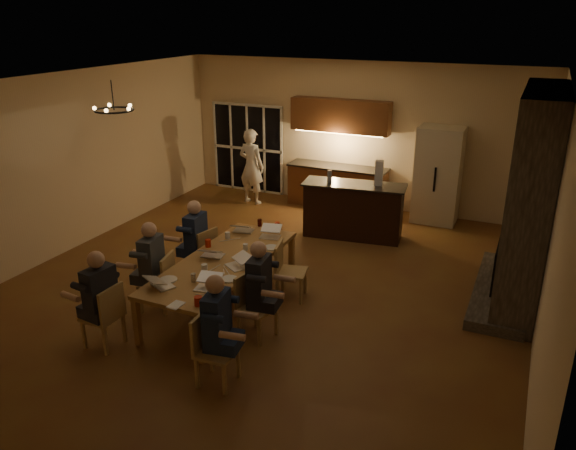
# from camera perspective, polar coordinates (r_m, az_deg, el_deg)

# --- Properties ---
(floor) EXTENTS (9.00, 9.00, 0.00)m
(floor) POSITION_cam_1_polar(r_m,az_deg,el_deg) (9.17, -2.16, -6.14)
(floor) COLOR brown
(floor) RESTS_ON ground
(back_wall) EXTENTS (8.00, 0.04, 3.20)m
(back_wall) POSITION_cam_1_polar(r_m,az_deg,el_deg) (12.64, 6.97, 9.05)
(back_wall) COLOR beige
(back_wall) RESTS_ON ground
(left_wall) EXTENTS (0.04, 9.00, 3.20)m
(left_wall) POSITION_cam_1_polar(r_m,az_deg,el_deg) (10.91, -21.67, 5.81)
(left_wall) COLOR beige
(left_wall) RESTS_ON ground
(right_wall) EXTENTS (0.04, 9.00, 3.20)m
(right_wall) POSITION_cam_1_polar(r_m,az_deg,el_deg) (7.75, 25.38, -0.59)
(right_wall) COLOR beige
(right_wall) RESTS_ON ground
(ceiling) EXTENTS (8.00, 9.00, 0.04)m
(ceiling) POSITION_cam_1_polar(r_m,az_deg,el_deg) (8.22, -2.47, 14.26)
(ceiling) COLOR white
(ceiling) RESTS_ON back_wall
(french_doors) EXTENTS (1.86, 0.08, 2.10)m
(french_doors) POSITION_cam_1_polar(r_m,az_deg,el_deg) (13.74, -4.07, 7.76)
(french_doors) COLOR black
(french_doors) RESTS_ON ground
(fireplace) EXTENTS (0.58, 2.50, 3.20)m
(fireplace) POSITION_cam_1_polar(r_m,az_deg,el_deg) (8.88, 23.39, 2.32)
(fireplace) COLOR #5E554A
(fireplace) RESTS_ON ground
(kitchenette) EXTENTS (2.24, 0.68, 2.40)m
(kitchenette) POSITION_cam_1_polar(r_m,az_deg,el_deg) (12.52, 5.13, 7.13)
(kitchenette) COLOR brown
(kitchenette) RESTS_ON ground
(refrigerator) EXTENTS (0.90, 0.68, 2.00)m
(refrigerator) POSITION_cam_1_polar(r_m,az_deg,el_deg) (12.01, 14.99, 4.91)
(refrigerator) COLOR beige
(refrigerator) RESTS_ON ground
(dining_table) EXTENTS (1.10, 2.92, 0.75)m
(dining_table) POSITION_cam_1_polar(r_m,az_deg,el_deg) (8.46, -6.57, -5.89)
(dining_table) COLOR #A07540
(dining_table) RESTS_ON ground
(bar_island) EXTENTS (2.03, 0.93, 1.08)m
(bar_island) POSITION_cam_1_polar(r_m,az_deg,el_deg) (10.98, 6.64, 1.47)
(bar_island) COLOR black
(bar_island) RESTS_ON ground
(chair_left_near) EXTENTS (0.45, 0.45, 0.89)m
(chair_left_near) POSITION_cam_1_polar(r_m,az_deg,el_deg) (7.83, -18.37, -8.71)
(chair_left_near) COLOR tan
(chair_left_near) RESTS_ON ground
(chair_left_mid) EXTENTS (0.52, 0.52, 0.89)m
(chair_left_mid) POSITION_cam_1_polar(r_m,az_deg,el_deg) (8.51, -13.21, -5.66)
(chair_left_mid) COLOR tan
(chair_left_mid) RESTS_ON ground
(chair_left_far) EXTENTS (0.53, 0.53, 0.89)m
(chair_left_far) POSITION_cam_1_polar(r_m,az_deg,el_deg) (9.36, -8.95, -2.82)
(chair_left_far) COLOR tan
(chair_left_far) RESTS_ON ground
(chair_right_near) EXTENTS (0.46, 0.46, 0.89)m
(chair_right_near) POSITION_cam_1_polar(r_m,az_deg,el_deg) (6.79, -7.23, -12.56)
(chair_right_near) COLOR tan
(chair_right_near) RESTS_ON ground
(chair_right_mid) EXTENTS (0.52, 0.52, 0.89)m
(chair_right_mid) POSITION_cam_1_polar(r_m,az_deg,el_deg) (7.64, -3.14, -8.34)
(chair_right_mid) COLOR tan
(chair_right_mid) RESTS_ON ground
(chair_right_far) EXTENTS (0.52, 0.52, 0.89)m
(chair_right_far) POSITION_cam_1_polar(r_m,az_deg,el_deg) (8.61, 0.36, -4.74)
(chair_right_far) COLOR tan
(chair_right_far) RESTS_ON ground
(person_left_near) EXTENTS (0.67, 0.67, 1.38)m
(person_left_near) POSITION_cam_1_polar(r_m,az_deg,el_deg) (7.66, -18.44, -7.30)
(person_left_near) COLOR #202229
(person_left_near) RESTS_ON ground
(person_right_near) EXTENTS (0.69, 0.69, 1.38)m
(person_right_near) POSITION_cam_1_polar(r_m,az_deg,el_deg) (6.74, -7.21, -10.40)
(person_right_near) COLOR #1B2743
(person_right_near) RESTS_ON ground
(person_left_mid) EXTENTS (0.69, 0.69, 1.38)m
(person_left_mid) POSITION_cam_1_polar(r_m,az_deg,el_deg) (8.42, -13.61, -4.14)
(person_left_mid) COLOR #383C42
(person_left_mid) RESTS_ON ground
(person_right_mid) EXTENTS (0.66, 0.66, 1.38)m
(person_right_mid) POSITION_cam_1_polar(r_m,az_deg,el_deg) (7.56, -2.95, -6.54)
(person_right_mid) COLOR #202229
(person_right_mid) RESTS_ON ground
(person_left_far) EXTENTS (0.64, 0.64, 1.38)m
(person_left_far) POSITION_cam_1_polar(r_m,az_deg,el_deg) (9.19, -9.30, -1.64)
(person_left_far) COLOR #1B2743
(person_left_far) RESTS_ON ground
(standing_person) EXTENTS (0.68, 0.49, 1.73)m
(standing_person) POSITION_cam_1_polar(r_m,az_deg,el_deg) (12.83, -3.73, 5.95)
(standing_person) COLOR white
(standing_person) RESTS_ON ground
(chandelier) EXTENTS (0.60, 0.60, 0.03)m
(chandelier) POSITION_cam_1_polar(r_m,az_deg,el_deg) (9.16, -17.25, 11.08)
(chandelier) COLOR black
(chandelier) RESTS_ON ceiling
(laptop_a) EXTENTS (0.41, 0.39, 0.23)m
(laptop_a) POSITION_cam_1_polar(r_m,az_deg,el_deg) (7.64, -12.65, -5.30)
(laptop_a) COLOR silver
(laptop_a) RESTS_ON dining_table
(laptop_b) EXTENTS (0.37, 0.33, 0.23)m
(laptop_b) POSITION_cam_1_polar(r_m,az_deg,el_deg) (7.45, -8.23, -5.68)
(laptop_b) COLOR silver
(laptop_b) RESTS_ON dining_table
(laptop_c) EXTENTS (0.36, 0.33, 0.23)m
(laptop_c) POSITION_cam_1_polar(r_m,az_deg,el_deg) (8.42, -7.68, -2.43)
(laptop_c) COLOR silver
(laptop_c) RESTS_ON dining_table
(laptop_d) EXTENTS (0.42, 0.41, 0.23)m
(laptop_d) POSITION_cam_1_polar(r_m,az_deg,el_deg) (8.02, -5.31, -3.54)
(laptop_d) COLOR silver
(laptop_d) RESTS_ON dining_table
(laptop_e) EXTENTS (0.37, 0.34, 0.23)m
(laptop_e) POSITION_cam_1_polar(r_m,az_deg,el_deg) (9.31, -4.56, 0.04)
(laptop_e) COLOR silver
(laptop_e) RESTS_ON dining_table
(laptop_f) EXTENTS (0.37, 0.34, 0.23)m
(laptop_f) POSITION_cam_1_polar(r_m,az_deg,el_deg) (9.02, -1.85, -0.59)
(laptop_f) COLOR silver
(laptop_f) RESTS_ON dining_table
(mug_front) EXTENTS (0.09, 0.09, 0.10)m
(mug_front) POSITION_cam_1_polar(r_m,az_deg,el_deg) (7.99, -8.49, -4.30)
(mug_front) COLOR silver
(mug_front) RESTS_ON dining_table
(mug_mid) EXTENTS (0.08, 0.08, 0.10)m
(mug_mid) POSITION_cam_1_polar(r_m,az_deg,el_deg) (8.59, -4.34, -2.24)
(mug_mid) COLOR silver
(mug_mid) RESTS_ON dining_table
(mug_back) EXTENTS (0.08, 0.08, 0.10)m
(mug_back) POSITION_cam_1_polar(r_m,az_deg,el_deg) (9.07, -6.16, -1.02)
(mug_back) COLOR silver
(mug_back) RESTS_ON dining_table
(redcup_near) EXTENTS (0.10, 0.10, 0.12)m
(redcup_near) POSITION_cam_1_polar(r_m,az_deg,el_deg) (7.10, -9.11, -7.64)
(redcup_near) COLOR #B8200C
(redcup_near) RESTS_ON dining_table
(redcup_mid) EXTENTS (0.09, 0.09, 0.12)m
(redcup_mid) POSITION_cam_1_polar(r_m,az_deg,el_deg) (8.77, -8.12, -1.84)
(redcup_mid) COLOR #B8200C
(redcup_mid) RESTS_ON dining_table
(redcup_far) EXTENTS (0.08, 0.08, 0.12)m
(redcup_far) POSITION_cam_1_polar(r_m,az_deg,el_deg) (9.38, -1.10, -0.07)
(redcup_far) COLOR #B8200C
(redcup_far) RESTS_ON dining_table
(can_silver) EXTENTS (0.07, 0.07, 0.12)m
(can_silver) POSITION_cam_1_polar(r_m,az_deg,el_deg) (7.70, -9.58, -5.30)
(can_silver) COLOR #B2B2B7
(can_silver) RESTS_ON dining_table
(can_cola) EXTENTS (0.07, 0.07, 0.12)m
(can_cola) POSITION_cam_1_polar(r_m,az_deg,el_deg) (9.53, -2.90, 0.24)
(can_cola) COLOR #3F0F0C
(can_cola) RESTS_ON dining_table
(plate_near) EXTENTS (0.23, 0.23, 0.02)m
(plate_near) POSITION_cam_1_polar(r_m,az_deg,el_deg) (7.71, -5.97, -5.48)
(plate_near) COLOR silver
(plate_near) RESTS_ON dining_table
(plate_left) EXTENTS (0.24, 0.24, 0.02)m
(plate_left) POSITION_cam_1_polar(r_m,az_deg,el_deg) (7.82, -12.06, -5.45)
(plate_left) COLOR silver
(plate_left) RESTS_ON dining_table
(plate_far) EXTENTS (0.23, 0.23, 0.02)m
(plate_far) POSITION_cam_1_polar(r_m,az_deg,el_deg) (8.66, -1.71, -2.30)
(plate_far) COLOR silver
(plate_far) RESTS_ON dining_table
(notepad) EXTENTS (0.16, 0.22, 0.01)m
(notepad) POSITION_cam_1_polar(r_m,az_deg,el_deg) (7.18, -11.32, -7.97)
(notepad) COLOR white
(notepad) RESTS_ON dining_table
(bar_bottle) EXTENTS (0.09, 0.09, 0.24)m
(bar_bottle) POSITION_cam_1_polar(r_m,az_deg,el_deg) (10.84, 4.24, 4.97)
(bar_bottle) COLOR #99999E
(bar_bottle) RESTS_ON bar_island
(bar_blender) EXTENTS (0.18, 0.18, 0.48)m
(bar_blender) POSITION_cam_1_polar(r_m,az_deg,el_deg) (10.74, 9.23, 5.24)
(bar_blender) COLOR silver
(bar_blender) RESTS_ON bar_island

